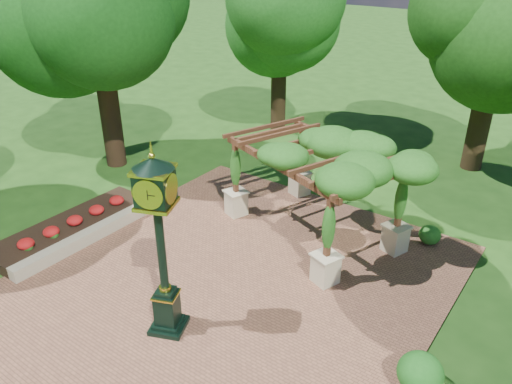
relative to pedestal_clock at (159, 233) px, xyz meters
The scene contains 10 objects.
ground 2.73m from the pedestal_clock, 85.92° to the left, with size 120.00×120.00×0.00m, color #1E4714.
brick_plaza 3.16m from the pedestal_clock, 88.15° to the left, with size 10.00×12.00×0.04m, color brown.
border_wall 5.31m from the pedestal_clock, 163.70° to the left, with size 0.35×5.00×0.40m, color #C6B793.
flower_bed 6.10m from the pedestal_clock, 166.29° to the left, with size 1.50×5.00×0.36m, color red.
pedestal_clock is the anchor object (origin of this frame).
pergola 5.64m from the pedestal_clock, 85.46° to the left, with size 5.81×4.67×3.18m.
sundial 10.13m from the pedestal_clock, 87.84° to the left, with size 0.49×0.49×0.87m.
shrub_mid 5.91m from the pedestal_clock, 17.66° to the left, with size 0.91×0.91×0.82m, color #185217.
shrub_back 8.27m from the pedestal_clock, 62.87° to the left, with size 0.63×0.63×0.57m, color #24611C.
tree_west_far 14.05m from the pedestal_clock, 113.34° to the left, with size 4.40×4.40×7.54m.
Camera 1 is at (6.76, -6.80, 8.02)m, focal length 35.00 mm.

